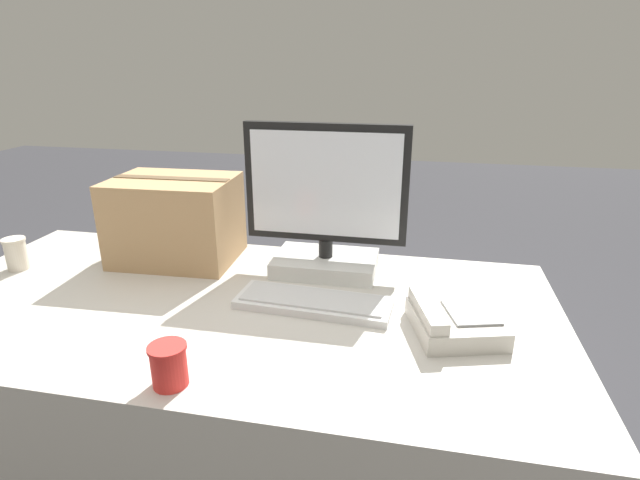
{
  "coord_description": "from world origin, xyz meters",
  "views": [
    {
      "loc": [
        0.49,
        -1.17,
        1.4
      ],
      "look_at": [
        0.22,
        0.15,
        0.9
      ],
      "focal_mm": 28.0,
      "sensor_mm": 36.0,
      "label": 1
    }
  ],
  "objects_px": {
    "desk_phone": "(453,321)",
    "cardboard_box": "(176,220)",
    "keyboard": "(314,302)",
    "paper_cup_left": "(16,254)",
    "paper_cup_right": "(169,365)",
    "monitor": "(326,215)"
  },
  "relations": [
    {
      "from": "desk_phone",
      "to": "cardboard_box",
      "type": "height_order",
      "value": "cardboard_box"
    },
    {
      "from": "keyboard",
      "to": "paper_cup_left",
      "type": "bearing_deg",
      "value": -179.91
    },
    {
      "from": "cardboard_box",
      "to": "desk_phone",
      "type": "bearing_deg",
      "value": -19.17
    },
    {
      "from": "paper_cup_right",
      "to": "cardboard_box",
      "type": "relative_size",
      "value": 0.23
    },
    {
      "from": "monitor",
      "to": "desk_phone",
      "type": "height_order",
      "value": "monitor"
    },
    {
      "from": "monitor",
      "to": "desk_phone",
      "type": "xyz_separation_m",
      "value": [
        0.38,
        -0.31,
        -0.16
      ]
    },
    {
      "from": "monitor",
      "to": "cardboard_box",
      "type": "distance_m",
      "value": 0.51
    },
    {
      "from": "monitor",
      "to": "paper_cup_right",
      "type": "height_order",
      "value": "monitor"
    },
    {
      "from": "keyboard",
      "to": "cardboard_box",
      "type": "relative_size",
      "value": 1.09
    },
    {
      "from": "monitor",
      "to": "paper_cup_left",
      "type": "bearing_deg",
      "value": -169.37
    },
    {
      "from": "paper_cup_left",
      "to": "cardboard_box",
      "type": "xyz_separation_m",
      "value": [
        0.47,
        0.19,
        0.09
      ]
    },
    {
      "from": "paper_cup_left",
      "to": "cardboard_box",
      "type": "bearing_deg",
      "value": 21.82
    },
    {
      "from": "desk_phone",
      "to": "paper_cup_right",
      "type": "bearing_deg",
      "value": -165.89
    },
    {
      "from": "keyboard",
      "to": "paper_cup_right",
      "type": "xyz_separation_m",
      "value": [
        -0.22,
        -0.4,
        0.03
      ]
    },
    {
      "from": "keyboard",
      "to": "paper_cup_right",
      "type": "distance_m",
      "value": 0.46
    },
    {
      "from": "monitor",
      "to": "cardboard_box",
      "type": "bearing_deg",
      "value": 179.52
    },
    {
      "from": "keyboard",
      "to": "desk_phone",
      "type": "relative_size",
      "value": 1.63
    },
    {
      "from": "keyboard",
      "to": "cardboard_box",
      "type": "xyz_separation_m",
      "value": [
        -0.52,
        0.25,
        0.13
      ]
    },
    {
      "from": "desk_phone",
      "to": "paper_cup_right",
      "type": "height_order",
      "value": "paper_cup_right"
    },
    {
      "from": "monitor",
      "to": "cardboard_box",
      "type": "xyz_separation_m",
      "value": [
        -0.51,
        0.0,
        -0.05
      ]
    },
    {
      "from": "keyboard",
      "to": "cardboard_box",
      "type": "distance_m",
      "value": 0.59
    },
    {
      "from": "cardboard_box",
      "to": "keyboard",
      "type": "bearing_deg",
      "value": -25.53
    }
  ]
}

